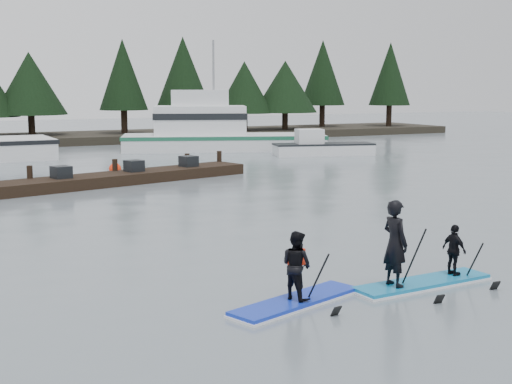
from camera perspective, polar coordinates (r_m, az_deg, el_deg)
name	(u,v)px	position (r m, az deg, el deg)	size (l,w,h in m)	color
ground	(372,275)	(16.46, 9.29, -6.57)	(160.00, 160.00, 0.00)	slate
far_shore	(45,139)	(55.84, -16.53, 4.08)	(70.00, 8.00, 0.60)	#2D281E
treeline	(45,143)	(55.86, -16.52, 3.78)	(60.00, 4.00, 8.00)	black
fishing_boat_medium	(218,142)	(47.70, -3.04, 4.04)	(13.77, 8.17, 8.07)	white
skiff	(324,149)	(44.44, 5.43, 3.43)	(6.13, 1.84, 0.72)	white
floating_dock	(105,180)	(31.43, -12.02, 0.97)	(14.21, 1.90, 0.47)	black
buoy_c	(317,156)	(43.76, 4.91, 2.89)	(0.62, 0.62, 0.62)	#FF2F0C
buoy_b	(115,172)	(35.99, -11.20, 1.55)	(0.61, 0.61, 0.61)	#FF2F0C
paddleboard_solo	(296,278)	(14.00, 3.25, -6.89)	(3.15, 1.70, 1.90)	#132FB9
paddleboard_duo	(415,256)	(15.49, 12.64, -5.04)	(3.33, 1.25, 2.44)	#1174A7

